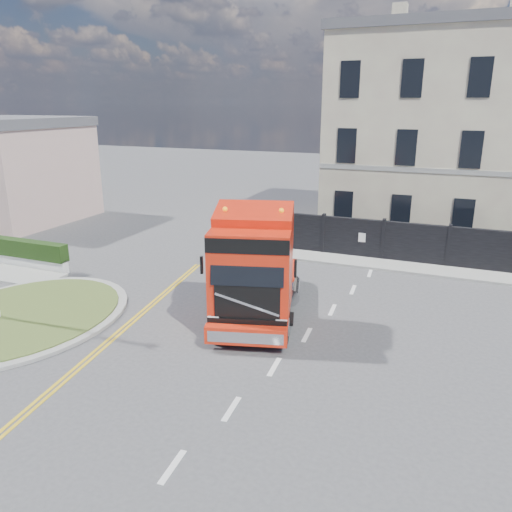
% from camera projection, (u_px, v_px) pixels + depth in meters
% --- Properties ---
extents(ground, '(120.00, 120.00, 0.00)m').
position_uv_depth(ground, '(232.00, 317.00, 18.19)').
color(ground, '#424244').
rests_on(ground, ground).
extents(traffic_island, '(6.80, 6.80, 0.17)m').
position_uv_depth(traffic_island, '(22.00, 317.00, 18.03)').
color(traffic_island, gray).
rests_on(traffic_island, ground).
extents(hedge_wall, '(8.00, 0.55, 1.35)m').
position_uv_depth(hedge_wall, '(0.00, 249.00, 23.97)').
color(hedge_wall, silver).
rests_on(hedge_wall, ground).
extents(seaside_bldg_pink, '(8.00, 8.00, 6.00)m').
position_uv_depth(seaside_bldg_pink, '(10.00, 174.00, 32.46)').
color(seaside_bldg_pink, '#C9A59D').
rests_on(seaside_bldg_pink, ground).
extents(hoarding_fence, '(18.80, 0.25, 2.00)m').
position_uv_depth(hoarding_fence, '(438.00, 246.00, 23.50)').
color(hoarding_fence, black).
rests_on(hoarding_fence, ground).
extents(georgian_building, '(12.30, 10.30, 12.80)m').
position_uv_depth(georgian_building, '(443.00, 133.00, 28.93)').
color(georgian_building, beige).
rests_on(georgian_building, ground).
extents(pavement_far, '(20.00, 1.60, 0.12)m').
position_uv_depth(pavement_far, '(422.00, 269.00, 23.18)').
color(pavement_far, gray).
rests_on(pavement_far, ground).
extents(truck, '(4.30, 7.31, 4.12)m').
position_uv_depth(truck, '(255.00, 272.00, 17.29)').
color(truck, black).
rests_on(truck, ground).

